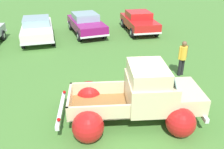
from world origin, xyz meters
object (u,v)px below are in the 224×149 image
object	(u,v)px
spectator_0	(183,56)
vintage_pickup_truck	(141,98)
show_car_1	(37,28)
show_car_3	(139,21)
show_car_2	(86,23)

from	to	relation	value
spectator_0	vintage_pickup_truck	bearing A→B (deg)	-66.12
show_car_1	show_car_3	distance (m)	7.09
show_car_3	show_car_2	bearing A→B (deg)	-91.79
show_car_1	spectator_0	size ratio (longest dim) A/B	2.76
vintage_pickup_truck	show_car_1	world-z (taller)	vintage_pickup_truck
show_car_2	show_car_3	xyz separation A→B (m)	(3.75, -0.72, -0.00)
show_car_3	vintage_pickup_truck	bearing A→B (deg)	-16.28
show_car_1	show_car_3	bearing A→B (deg)	90.44
show_car_2	spectator_0	distance (m)	8.25
show_car_2	show_car_3	world-z (taller)	same
show_car_1	show_car_2	xyz separation A→B (m)	(3.32, 0.21, -0.00)
vintage_pickup_truck	spectator_0	world-z (taller)	vintage_pickup_truck
spectator_0	show_car_1	bearing A→B (deg)	-154.84
show_car_2	show_car_3	distance (m)	3.82
vintage_pickup_truck	show_car_3	xyz separation A→B (m)	(4.46, 9.44, 0.03)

